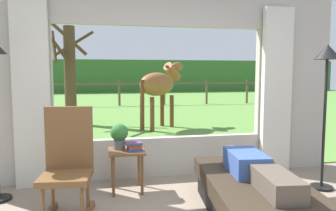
% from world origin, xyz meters
% --- Properties ---
extents(back_wall_with_window, '(5.20, 0.12, 2.55)m').
position_xyz_m(back_wall_with_window, '(0.00, 2.26, 1.25)').
color(back_wall_with_window, '#ADA599').
rests_on(back_wall_with_window, ground_plane).
extents(curtain_panel_left, '(0.44, 0.10, 2.40)m').
position_xyz_m(curtain_panel_left, '(-1.69, 2.12, 1.20)').
color(curtain_panel_left, beige).
rests_on(curtain_panel_left, ground_plane).
extents(curtain_panel_right, '(0.44, 0.10, 2.40)m').
position_xyz_m(curtain_panel_right, '(1.69, 2.12, 1.20)').
color(curtain_panel_right, beige).
rests_on(curtain_panel_right, ground_plane).
extents(outdoor_pasture_lawn, '(36.00, 21.68, 0.02)m').
position_xyz_m(outdoor_pasture_lawn, '(0.00, 13.16, 0.01)').
color(outdoor_pasture_lawn, '#568438').
rests_on(outdoor_pasture_lawn, ground_plane).
extents(distant_hill_ridge, '(36.00, 2.00, 2.40)m').
position_xyz_m(distant_hill_ridge, '(0.00, 23.00, 1.20)').
color(distant_hill_ridge, '#38672F').
rests_on(distant_hill_ridge, ground_plane).
extents(recliner_sofa, '(1.10, 1.79, 0.42)m').
position_xyz_m(recliner_sofa, '(0.64, 0.71, 0.22)').
color(recliner_sofa, black).
rests_on(recliner_sofa, ground_plane).
extents(reclining_person, '(0.41, 1.44, 0.22)m').
position_xyz_m(reclining_person, '(0.64, 0.66, 0.52)').
color(reclining_person, '#334C8C').
rests_on(reclining_person, recliner_sofa).
extents(rocking_chair, '(0.53, 0.73, 1.12)m').
position_xyz_m(rocking_chair, '(-1.18, 1.12, 0.55)').
color(rocking_chair, brown).
rests_on(rocking_chair, ground_plane).
extents(side_table, '(0.44, 0.44, 0.52)m').
position_xyz_m(side_table, '(-0.54, 1.72, 0.43)').
color(side_table, brown).
rests_on(side_table, ground_plane).
extents(potted_plant, '(0.22, 0.22, 0.32)m').
position_xyz_m(potted_plant, '(-0.62, 1.78, 0.70)').
color(potted_plant, '#4C5156').
rests_on(potted_plant, side_table).
extents(book_stack, '(0.20, 0.15, 0.10)m').
position_xyz_m(book_stack, '(-0.45, 1.66, 0.57)').
color(book_stack, '#23478C').
rests_on(book_stack, side_table).
extents(floor_lamp_right, '(0.32, 0.32, 1.81)m').
position_xyz_m(floor_lamp_right, '(1.89, 1.31, 1.46)').
color(floor_lamp_right, black).
rests_on(floor_lamp_right, ground_plane).
extents(horse, '(1.57, 1.49, 1.73)m').
position_xyz_m(horse, '(0.67, 6.13, 1.16)').
color(horse, brown).
rests_on(horse, outdoor_pasture_lawn).
extents(pasture_tree, '(1.33, 1.26, 2.98)m').
position_xyz_m(pasture_tree, '(-1.66, 7.35, 1.50)').
color(pasture_tree, '#4C3823').
rests_on(pasture_tree, outdoor_pasture_lawn).
extents(pasture_fence_line, '(16.10, 0.10, 1.10)m').
position_xyz_m(pasture_fence_line, '(0.00, 12.29, 0.74)').
color(pasture_fence_line, brown).
rests_on(pasture_fence_line, outdoor_pasture_lawn).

